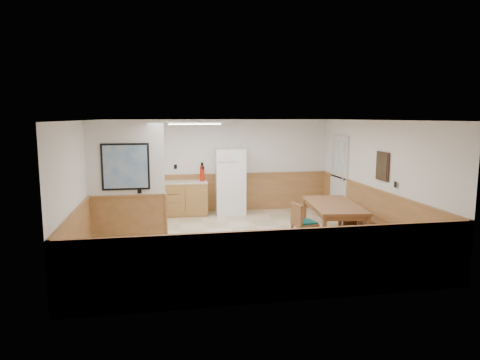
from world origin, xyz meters
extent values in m
plane|color=beige|center=(0.00, 0.00, 0.00)|extent=(6.00, 6.00, 0.00)
cube|color=white|center=(0.00, 0.00, 2.50)|extent=(6.00, 6.00, 0.02)
cube|color=white|center=(0.00, 3.00, 1.25)|extent=(6.00, 0.02, 2.50)
cube|color=white|center=(3.00, 0.00, 1.25)|extent=(0.02, 6.00, 2.50)
cube|color=white|center=(-3.00, 0.00, 1.25)|extent=(0.02, 6.00, 2.50)
cube|color=#B97B4A|center=(0.00, 2.98, 0.50)|extent=(6.00, 0.04, 1.00)
cube|color=#B97B4A|center=(2.98, 0.00, 0.50)|extent=(0.04, 6.00, 1.00)
cube|color=#B97B4A|center=(-2.98, 0.00, 0.50)|extent=(0.04, 6.00, 1.00)
cube|color=white|center=(-2.25, 0.20, 1.75)|extent=(1.50, 0.15, 1.50)
cube|color=#B97B4A|center=(-2.25, 0.20, 0.50)|extent=(1.50, 0.17, 1.00)
cube|color=black|center=(-2.25, 0.10, 1.60)|extent=(0.92, 0.03, 0.92)
cube|color=silver|center=(-2.25, 0.09, 1.60)|extent=(0.84, 0.01, 0.84)
cube|color=#A5713A|center=(-1.10, 2.68, 0.43)|extent=(1.40, 0.60, 0.86)
cube|color=#A5713A|center=(-2.57, 2.68, 0.43)|extent=(0.06, 0.60, 0.86)
cube|color=#A5713A|center=(-1.83, 2.68, 0.43)|extent=(0.06, 0.60, 0.86)
cube|color=beige|center=(-1.50, 2.68, 0.88)|extent=(2.20, 0.60, 0.04)
cube|color=beige|center=(-1.50, 2.98, 0.95)|extent=(2.20, 0.02, 0.10)
cube|color=silver|center=(2.97, 1.90, 1.02)|extent=(0.05, 1.02, 2.15)
cube|color=silver|center=(2.96, 1.90, 1.02)|extent=(0.04, 0.90, 2.05)
cube|color=silver|center=(2.94, 1.90, 1.55)|extent=(0.02, 0.76, 0.80)
cube|color=silver|center=(-2.10, 2.98, 1.55)|extent=(0.80, 0.03, 1.00)
cube|color=white|center=(-2.10, 2.96, 1.55)|extent=(0.70, 0.01, 0.90)
cube|color=#372216|center=(2.97, -0.30, 1.55)|extent=(0.03, 0.50, 0.60)
cube|color=#2B2517|center=(2.95, -0.30, 1.55)|extent=(0.01, 0.42, 0.52)
cube|color=silver|center=(-0.80, 1.30, 2.45)|extent=(1.20, 0.30, 0.08)
cube|color=white|center=(-0.80, 1.30, 2.40)|extent=(1.15, 0.25, 0.01)
cube|color=white|center=(0.22, 2.63, 0.87)|extent=(0.81, 0.75, 1.74)
cube|color=silver|center=(0.53, 2.27, 1.58)|extent=(0.03, 0.02, 0.22)
cube|color=silver|center=(0.53, 2.27, 1.04)|extent=(0.03, 0.02, 0.41)
cube|color=#935935|center=(2.00, -0.11, 0.72)|extent=(1.19, 2.04, 0.05)
cube|color=#935935|center=(2.00, -0.11, 0.65)|extent=(1.08, 1.93, 0.10)
cube|color=#935935|center=(1.47, -0.96, 0.35)|extent=(0.08, 0.08, 0.70)
cube|color=#935935|center=(1.69, 0.84, 0.35)|extent=(0.08, 0.08, 0.70)
cube|color=#935935|center=(2.31, -1.07, 0.35)|extent=(0.08, 0.08, 0.70)
cube|color=#935935|center=(2.53, 0.74, 0.35)|extent=(0.08, 0.08, 0.70)
cube|color=#935935|center=(2.80, -0.17, 0.42)|extent=(0.52, 1.75, 0.05)
cube|color=#935935|center=(2.80, -0.99, 0.20)|extent=(0.36, 0.09, 0.40)
cube|color=#935935|center=(2.80, 0.64, 0.20)|extent=(0.36, 0.09, 0.40)
cube|color=#935935|center=(1.26, -0.42, 0.42)|extent=(0.50, 0.50, 0.06)
cube|color=#0F4E3E|center=(1.26, -0.42, 0.47)|extent=(0.45, 0.45, 0.03)
cube|color=#935935|center=(1.08, -0.45, 0.65)|extent=(0.12, 0.43, 0.40)
cube|color=#0F4E3E|center=(0.89, -0.48, 0.65)|extent=(0.08, 0.37, 0.34)
cube|color=#935935|center=(1.11, -0.64, 0.20)|extent=(0.05, 0.05, 0.39)
cube|color=#935935|center=(1.05, -0.27, 0.20)|extent=(0.05, 0.05, 0.39)
cube|color=#935935|center=(1.47, -0.58, 0.20)|extent=(0.05, 0.05, 0.39)
cube|color=#935935|center=(1.41, -0.21, 0.20)|extent=(0.05, 0.05, 0.39)
cylinder|color=red|center=(-0.52, 2.65, 1.10)|extent=(0.14, 0.14, 0.40)
cylinder|color=black|center=(-0.52, 2.65, 1.34)|extent=(0.07, 0.07, 0.09)
cylinder|color=green|center=(-2.26, 2.64, 0.99)|extent=(0.07, 0.07, 0.19)
camera|label=1|loc=(-1.53, -8.46, 2.56)|focal=32.00mm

